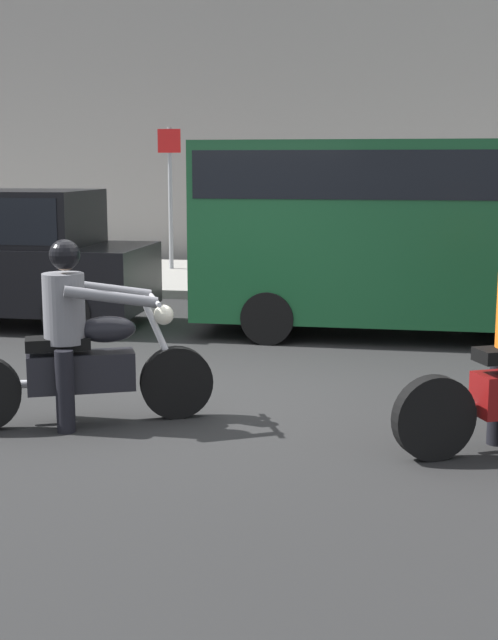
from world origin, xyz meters
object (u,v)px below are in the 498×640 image
parked_hatchback_black (1,255)px  street_sign_post (170,184)px  parked_van_forest_green (404,224)px  motorcycle_with_rider_gray (79,350)px

parked_hatchback_black → street_sign_post: (0.89, 5.39, 0.82)m
parked_van_forest_green → parked_hatchback_black: bearing=-178.0°
parked_hatchback_black → parked_van_forest_green: 5.32m
motorcycle_with_rider_gray → parked_hatchback_black: 5.00m
motorcycle_with_rider_gray → parked_hatchback_black: bearing=122.6°
motorcycle_with_rider_gray → parked_van_forest_green: (2.61, 4.38, 0.77)m
motorcycle_with_rider_gray → parked_van_forest_green: bearing=59.2°
parked_hatchback_black → parked_van_forest_green: parked_van_forest_green is taller
parked_hatchback_black → street_sign_post: size_ratio=1.48×
parked_van_forest_green → street_sign_post: size_ratio=1.91×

